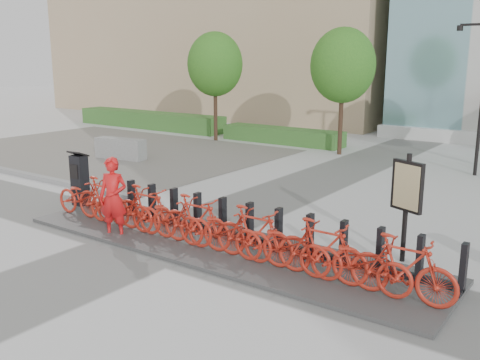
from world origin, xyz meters
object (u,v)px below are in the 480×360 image
Objects in this scene: bike_0 at (84,198)px; worker_red at (113,198)px; jersey_barrier at (120,149)px; kiosk at (80,179)px; map_sign at (407,191)px.

worker_red is (1.61, -0.45, 0.34)m from bike_0.
jersey_barrier is (-7.07, 6.53, -0.49)m from worker_red.
jersey_barrier is at bearing 123.46° from kiosk.
worker_red is at bearing -105.57° from bike_0.
kiosk is 2.79m from worker_red.
jersey_barrier is at bearing -175.25° from map_sign.
map_sign is (5.69, 2.33, 0.52)m from worker_red.
kiosk is (-0.96, 0.65, 0.22)m from bike_0.
bike_0 is 1.70m from worker_red.
bike_0 is 1.26× the size of kiosk.
bike_0 is 8.18m from jersey_barrier.
jersey_barrier is at bearing 41.95° from bike_0.
worker_red is 0.86× the size of jersey_barrier.
jersey_barrier is 13.47m from map_sign.
worker_red reaches higher than jersey_barrier.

